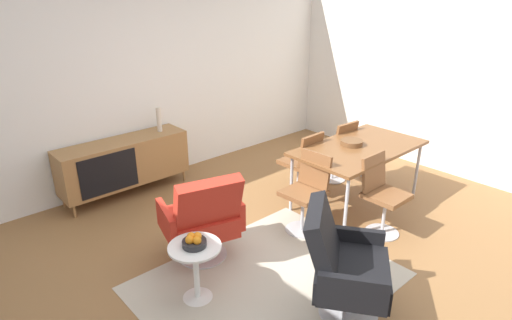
% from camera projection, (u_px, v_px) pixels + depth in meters
% --- Properties ---
extents(ground_plane, '(8.32, 8.32, 0.00)m').
position_uv_depth(ground_plane, '(285.00, 254.00, 4.23)').
color(ground_plane, olive).
extents(wall_back, '(6.80, 0.12, 2.80)m').
position_uv_depth(wall_back, '(144.00, 76.00, 5.49)').
color(wall_back, white).
rests_on(wall_back, ground_plane).
extents(wall_right, '(0.12, 5.60, 2.80)m').
position_uv_depth(wall_right, '(456.00, 73.00, 5.67)').
color(wall_right, white).
rests_on(wall_right, ground_plane).
extents(sideboard, '(1.60, 0.45, 0.72)m').
position_uv_depth(sideboard, '(124.00, 162.00, 5.31)').
color(sideboard, olive).
rests_on(sideboard, ground_plane).
extents(vase_cobalt, '(0.06, 0.06, 0.32)m').
position_uv_depth(vase_cobalt, '(159.00, 119.00, 5.47)').
color(vase_cobalt, beige).
rests_on(vase_cobalt, sideboard).
extents(dining_table, '(1.60, 0.90, 0.74)m').
position_uv_depth(dining_table, '(359.00, 150.00, 4.97)').
color(dining_table, brown).
rests_on(dining_table, ground_plane).
extents(wooden_bowl_on_table, '(0.26, 0.26, 0.06)m').
position_uv_depth(wooden_bowl_on_table, '(352.00, 143.00, 4.99)').
color(wooden_bowl_on_table, brown).
rests_on(wooden_bowl_on_table, dining_table).
extents(dining_chair_back_right, '(0.42, 0.45, 0.86)m').
position_uv_depth(dining_chair_back_right, '(338.00, 148.00, 5.66)').
color(dining_chair_back_right, brown).
rests_on(dining_chair_back_right, ground_plane).
extents(dining_chair_near_window, '(0.45, 0.42, 0.86)m').
position_uv_depth(dining_chair_near_window, '(307.00, 190.00, 4.51)').
color(dining_chair_near_window, brown).
rests_on(dining_chair_near_window, ground_plane).
extents(dining_chair_front_left, '(0.40, 0.43, 0.86)m').
position_uv_depth(dining_chair_front_left, '(382.00, 192.00, 4.46)').
color(dining_chair_front_left, brown).
rests_on(dining_chair_front_left, ground_plane).
extents(dining_chair_back_left, '(0.41, 0.44, 0.86)m').
position_uv_depth(dining_chair_back_left, '(303.00, 162.00, 5.23)').
color(dining_chair_back_left, brown).
rests_on(dining_chair_back_left, ground_plane).
extents(lounge_chair_red, '(0.83, 0.79, 0.95)m').
position_uv_depth(lounge_chair_red, '(203.00, 217.00, 3.98)').
color(lounge_chair_red, red).
rests_on(lounge_chair_red, ground_plane).
extents(armchair_black_shell, '(0.90, 0.89, 0.95)m').
position_uv_depth(armchair_black_shell, '(344.00, 264.00, 3.31)').
color(armchair_black_shell, black).
rests_on(armchair_black_shell, ground_plane).
extents(side_table_round, '(0.44, 0.44, 0.52)m').
position_uv_depth(side_table_round, '(196.00, 266.00, 3.53)').
color(side_table_round, white).
rests_on(side_table_round, ground_plane).
extents(fruit_bowl, '(0.20, 0.20, 0.11)m').
position_uv_depth(fruit_bowl, '(194.00, 241.00, 3.44)').
color(fruit_bowl, '#262628').
rests_on(fruit_bowl, side_table_round).
extents(area_rug, '(2.20, 1.70, 0.01)m').
position_uv_depth(area_rug, '(268.00, 281.00, 3.84)').
color(area_rug, '#B7AD99').
rests_on(area_rug, ground_plane).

